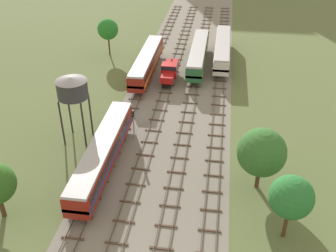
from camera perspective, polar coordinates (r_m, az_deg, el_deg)
name	(u,v)px	position (r m, az deg, el deg)	size (l,w,h in m)	color
ground_plane	(172,120)	(59.17, 0.58, 0.92)	(480.00, 480.00, 0.00)	#5B6B3D
ballast_bed	(172,120)	(59.17, 0.58, 0.92)	(17.59, 176.00, 0.01)	gray
track_far_left	(130,112)	(61.08, -5.62, 1.98)	(2.40, 126.00, 0.29)	#47382D
track_left	(158,115)	(60.25, -1.42, 1.68)	(2.40, 126.00, 0.29)	#47382D
track_centre_left	(188,117)	(59.75, 2.87, 1.36)	(2.40, 126.00, 0.29)	#47382D
track_centre	(217,119)	(59.59, 7.20, 1.04)	(2.40, 126.00, 0.29)	#47382D
diesel_railcar_far_left_nearest	(103,152)	(48.49, -9.48, -3.72)	(2.96, 20.50, 3.80)	maroon
shunter_loco_left_near	(170,70)	(70.49, 0.25, 8.13)	(2.74, 8.46, 3.10)	red
diesel_railcar_far_left_mid	(147,61)	(72.77, -3.11, 9.38)	(2.96, 20.50, 3.80)	maroon
diesel_railcar_centre_left_midfar	(198,54)	(76.48, 4.43, 10.49)	(2.96, 20.50, 3.80)	#286638
diesel_railcar_centre_far	(222,48)	(79.52, 7.94, 11.13)	(2.96, 20.50, 3.80)	white
water_tower	(72,88)	(52.21, -13.81, 5.36)	(4.20, 4.20, 9.49)	#2D2826
signal_post_nearest	(133,121)	(53.41, -5.07, 0.73)	(0.28, 0.47, 4.56)	gray
lineside_tree_0	(108,29)	(81.72, -8.77, 13.76)	(4.17, 4.17, 7.53)	#4C331E
lineside_tree_1	(291,197)	(39.42, 17.54, -9.89)	(4.31, 4.31, 7.39)	#4C331E
lineside_tree_3	(262,152)	(44.90, 13.50, -3.78)	(5.58, 5.58, 7.77)	#4C331E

